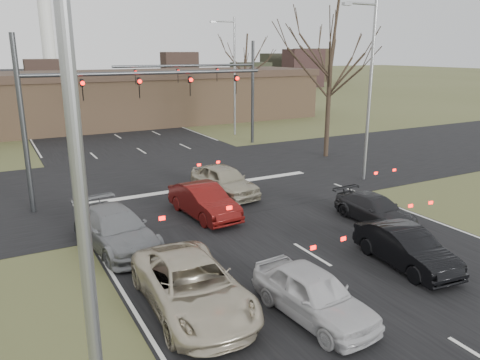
# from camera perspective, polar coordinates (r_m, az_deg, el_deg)

# --- Properties ---
(ground) EXTENTS (360.00, 360.00, 0.00)m
(ground) POSITION_cam_1_polar(r_m,az_deg,el_deg) (15.59, 15.54, -12.83)
(ground) COLOR #4D512B
(ground) RESTS_ON ground
(road_main) EXTENTS (14.00, 300.00, 0.02)m
(road_main) POSITION_cam_1_polar(r_m,az_deg,el_deg) (70.71, -20.57, 8.63)
(road_main) COLOR black
(road_main) RESTS_ON ground
(road_cross) EXTENTS (200.00, 14.00, 0.02)m
(road_cross) POSITION_cam_1_polar(r_m,az_deg,el_deg) (27.51, -6.44, 0.14)
(road_cross) COLOR black
(road_cross) RESTS_ON ground
(building) EXTENTS (42.40, 10.40, 5.30)m
(building) POSITION_cam_1_polar(r_m,az_deg,el_deg) (49.32, -14.66, 9.65)
(building) COLOR #866548
(building) RESTS_ON ground
(mast_arm_near) EXTENTS (12.12, 0.24, 8.00)m
(mast_arm_near) POSITION_cam_1_polar(r_m,az_deg,el_deg) (23.22, -17.08, 9.44)
(mast_arm_near) COLOR #383A3D
(mast_arm_near) RESTS_ON ground
(mast_arm_far) EXTENTS (11.12, 0.24, 8.00)m
(mast_arm_far) POSITION_cam_1_polar(r_m,az_deg,el_deg) (36.45, -2.36, 11.96)
(mast_arm_far) COLOR #383A3D
(mast_arm_far) RESTS_ON ground
(streetlight_left) EXTENTS (2.34, 0.25, 10.00)m
(streetlight_left) POSITION_cam_1_polar(r_m,az_deg,el_deg) (5.98, -17.24, -1.32)
(streetlight_left) COLOR gray
(streetlight_left) RESTS_ON ground
(streetlight_right_near) EXTENTS (2.34, 0.25, 10.00)m
(streetlight_right_near) POSITION_cam_1_polar(r_m,az_deg,el_deg) (27.17, 15.36, 11.44)
(streetlight_right_near) COLOR gray
(streetlight_right_near) RESTS_ON ground
(streetlight_right_far) EXTENTS (2.34, 0.25, 10.00)m
(streetlight_right_far) POSITION_cam_1_polar(r_m,az_deg,el_deg) (41.40, -0.88, 13.18)
(streetlight_right_far) COLOR gray
(streetlight_right_far) RESTS_ON ground
(tree_right_near) EXTENTS (6.90, 6.90, 11.50)m
(tree_right_near) POSITION_cam_1_polar(r_m,az_deg,el_deg) (33.11, 11.18, 18.06)
(tree_right_near) COLOR black
(tree_right_near) RESTS_ON ground
(tree_right_far) EXTENTS (5.40, 5.40, 9.00)m
(tree_right_far) POSITION_cam_1_polar(r_m,az_deg,el_deg) (51.11, 0.64, 15.15)
(tree_right_far) COLOR black
(tree_right_far) RESTS_ON ground
(car_silver_suv) EXTENTS (2.74, 5.50, 1.50)m
(car_silver_suv) POSITION_cam_1_polar(r_m,az_deg,el_deg) (13.79, -5.84, -12.69)
(car_silver_suv) COLOR #C0B59B
(car_silver_suv) RESTS_ON ground
(car_white_sedan) EXTENTS (2.00, 4.27, 1.41)m
(car_white_sedan) POSITION_cam_1_polar(r_m,az_deg,el_deg) (13.56, 8.93, -13.54)
(car_white_sedan) COLOR silver
(car_white_sedan) RESTS_ON ground
(car_black_hatch) EXTENTS (1.86, 4.27, 1.37)m
(car_black_hatch) POSITION_cam_1_polar(r_m,az_deg,el_deg) (17.29, 19.57, -7.77)
(car_black_hatch) COLOR black
(car_black_hatch) RESTS_ON ground
(car_charcoal_sedan) EXTENTS (1.74, 4.13, 1.19)m
(car_charcoal_sedan) POSITION_cam_1_polar(r_m,az_deg,el_deg) (21.17, 16.17, -3.46)
(car_charcoal_sedan) COLOR black
(car_charcoal_sedan) RESTS_ON ground
(car_grey_ahead) EXTENTS (2.74, 5.35, 1.49)m
(car_grey_ahead) POSITION_cam_1_polar(r_m,az_deg,el_deg) (18.38, -14.90, -5.77)
(car_grey_ahead) COLOR gray
(car_grey_ahead) RESTS_ON ground
(car_red_ahead) EXTENTS (1.89, 4.53, 1.46)m
(car_red_ahead) POSITION_cam_1_polar(r_m,az_deg,el_deg) (21.09, -4.43, -2.56)
(car_red_ahead) COLOR #520D0B
(car_red_ahead) RESTS_ON ground
(car_silver_ahead) EXTENTS (2.33, 4.77, 1.57)m
(car_silver_ahead) POSITION_cam_1_polar(r_m,az_deg,el_deg) (24.12, -1.93, -0.07)
(car_silver_ahead) COLOR #A9A188
(car_silver_ahead) RESTS_ON ground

